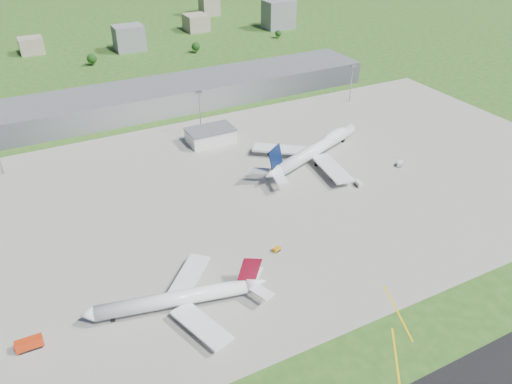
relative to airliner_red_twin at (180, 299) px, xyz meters
name	(u,v)px	position (x,y,z in m)	size (l,w,h in m)	color
ground	(167,115)	(51.90, 168.85, -4.71)	(1400.00, 1400.00, 0.00)	#2A5319
apron	(259,190)	(61.90, 58.85, -4.67)	(360.00, 190.00, 0.08)	gray
terminal	(158,97)	(51.90, 183.85, 2.79)	(300.00, 42.00, 15.00)	gray
ops_building	(211,136)	(61.90, 118.85, -0.71)	(26.00, 16.00, 8.00)	silver
mast_center	(199,105)	(61.90, 133.85, 12.99)	(3.50, 2.00, 25.90)	gray
mast_east	(352,77)	(171.90, 133.85, 12.99)	(3.50, 2.00, 25.90)	gray
airliner_red_twin	(180,299)	(0.00, 0.00, 0.00)	(64.00, 49.15, 17.70)	white
airliner_blue_quad	(317,149)	(104.88, 73.53, 1.25)	(78.64, 59.91, 21.46)	white
fire_truck	(29,344)	(-49.18, 5.50, -2.86)	(8.49, 3.44, 3.72)	red
tug_yellow	(277,250)	(45.92, 12.64, -3.83)	(3.74, 2.77, 1.69)	orange
van_white_near	(358,184)	(107.45, 39.32, -3.43)	(3.06, 5.32, 2.55)	silver
van_white_far	(400,164)	(139.88, 45.94, -3.47)	(5.17, 4.62, 2.47)	silver
bldg_cw	(31,46)	(-8.10, 358.85, 2.29)	(20.00, 18.00, 14.00)	gray
bldg_c	(129,38)	(71.90, 328.85, 6.29)	(26.00, 20.00, 22.00)	slate
bldg_ce	(196,23)	(151.90, 368.85, 3.29)	(22.00, 24.00, 16.00)	gray
bldg_e	(279,14)	(231.90, 338.85, 9.29)	(30.00, 22.00, 28.00)	slate
tree_c	(92,58)	(31.90, 298.85, 1.12)	(8.10, 8.10, 9.90)	#382314
tree_e	(196,47)	(121.90, 293.85, 0.80)	(7.65, 7.65, 9.35)	#382314
tree_far_e	(278,33)	(211.90, 303.85, -0.18)	(6.30, 6.30, 7.70)	#382314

